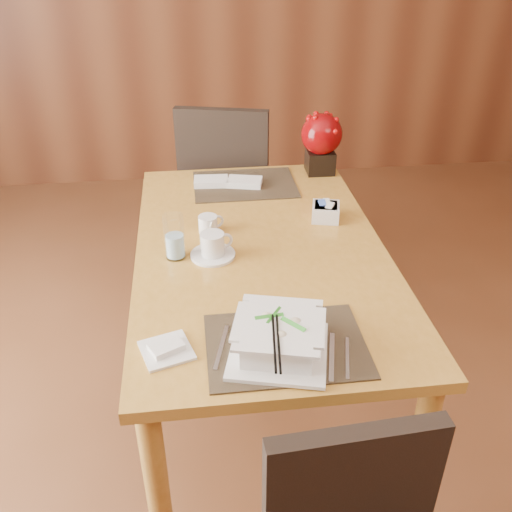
{
  "coord_description": "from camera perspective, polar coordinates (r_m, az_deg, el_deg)",
  "views": [
    {
      "loc": [
        -0.24,
        -1.17,
        1.81
      ],
      "look_at": [
        -0.05,
        0.35,
        0.87
      ],
      "focal_mm": 40.0,
      "sensor_mm": 36.0,
      "label": 1
    }
  ],
  "objects": [
    {
      "name": "dining_table",
      "position": [
        2.13,
        0.47,
        -1.39
      ],
      "size": [
        0.9,
        1.5,
        0.75
      ],
      "color": "#B58132",
      "rests_on": "ground"
    },
    {
      "name": "placemat_near",
      "position": [
        1.63,
        3.02,
        -8.92
      ],
      "size": [
        0.45,
        0.33,
        0.01
      ],
      "primitive_type": "cube",
      "color": "black",
      "rests_on": "dining_table"
    },
    {
      "name": "placemat_far",
      "position": [
        2.56,
        -1.13,
        7.17
      ],
      "size": [
        0.45,
        0.33,
        0.01
      ],
      "primitive_type": "cube",
      "color": "black",
      "rests_on": "dining_table"
    },
    {
      "name": "soup_setting",
      "position": [
        1.57,
        2.3,
        -8.31
      ],
      "size": [
        0.32,
        0.32,
        0.11
      ],
      "rotation": [
        0.0,
        0.0,
        -0.25
      ],
      "color": "silver",
      "rests_on": "dining_table"
    },
    {
      "name": "coffee_cup",
      "position": [
        2.01,
        -4.37,
        0.94
      ],
      "size": [
        0.16,
        0.16,
        0.09
      ],
      "rotation": [
        0.0,
        0.0,
        0.24
      ],
      "color": "silver",
      "rests_on": "dining_table"
    },
    {
      "name": "water_glass",
      "position": [
        2.0,
        -8.16,
        1.92
      ],
      "size": [
        0.09,
        0.09,
        0.16
      ],
      "primitive_type": "cylinder",
      "rotation": [
        0.0,
        0.0,
        0.4
      ],
      "color": "white",
      "rests_on": "dining_table"
    },
    {
      "name": "creamer_jug",
      "position": [
        2.17,
        -4.83,
        3.18
      ],
      "size": [
        0.12,
        0.12,
        0.07
      ],
      "primitive_type": null,
      "rotation": [
        0.0,
        0.0,
        0.35
      ],
      "color": "silver",
      "rests_on": "dining_table"
    },
    {
      "name": "sugar_caddy",
      "position": [
        2.27,
        6.97,
        4.39
      ],
      "size": [
        0.13,
        0.13,
        0.06
      ],
      "primitive_type": "cube",
      "rotation": [
        0.0,
        0.0,
        -0.24
      ],
      "color": "silver",
      "rests_on": "dining_table"
    },
    {
      "name": "berry_decor",
      "position": [
        2.65,
        6.55,
        11.48
      ],
      "size": [
        0.19,
        0.19,
        0.28
      ],
      "rotation": [
        0.0,
        0.0,
        -0.03
      ],
      "color": "black",
      "rests_on": "dining_table"
    },
    {
      "name": "napkins_far",
      "position": [
        2.55,
        -2.59,
        7.43
      ],
      "size": [
        0.31,
        0.15,
        0.03
      ],
      "primitive_type": null,
      "rotation": [
        0.0,
        0.0,
        -0.16
      ],
      "color": "silver",
      "rests_on": "dining_table"
    },
    {
      "name": "bread_plate",
      "position": [
        1.63,
        -8.94,
        -9.31
      ],
      "size": [
        0.17,
        0.17,
        0.01
      ],
      "primitive_type": "cube",
      "rotation": [
        0.0,
        0.0,
        0.3
      ],
      "color": "silver",
      "rests_on": "dining_table"
    },
    {
      "name": "far_chair",
      "position": [
        3.01,
        -2.85,
        7.13
      ],
      "size": [
        0.57,
        0.57,
        1.01
      ],
      "rotation": [
        0.0,
        0.0,
        2.89
      ],
      "color": "black",
      "rests_on": "ground"
    }
  ]
}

